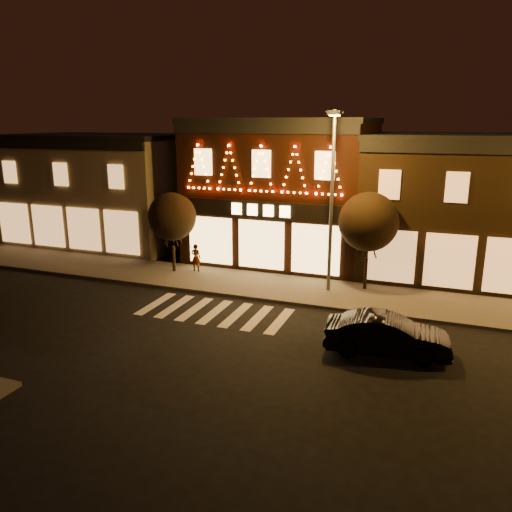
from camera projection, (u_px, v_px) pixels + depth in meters
The scene contains 10 objects.
ground at pixel (169, 349), 18.60m from camera, with size 120.00×120.00×0.00m, color black.
sidewalk_far at pixel (285, 288), 25.15m from camera, with size 44.00×4.00×0.15m, color #47423D.
building_left at pixel (104, 188), 34.72m from camera, with size 12.20×8.28×7.30m.
building_pulp at pixel (284, 190), 30.18m from camera, with size 10.20×8.34×8.30m.
building_right_a at pixel (453, 205), 27.08m from camera, with size 9.20×8.28×7.50m.
streetlamp_mid at pixel (332, 189), 23.18m from camera, with size 0.71×1.94×8.47m.
tree_left at pixel (172, 217), 27.05m from camera, with size 2.58×2.58×4.32m.
tree_right at pixel (368, 222), 24.06m from camera, with size 2.85×2.85×4.76m.
dark_sedan at pixel (387, 335), 18.04m from camera, with size 1.53×4.39×1.45m, color black.
pedestrian at pixel (196, 258), 27.60m from camera, with size 0.56×0.37×1.53m, color gray.
Camera 1 is at (8.99, -14.89, 8.10)m, focal length 35.48 mm.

